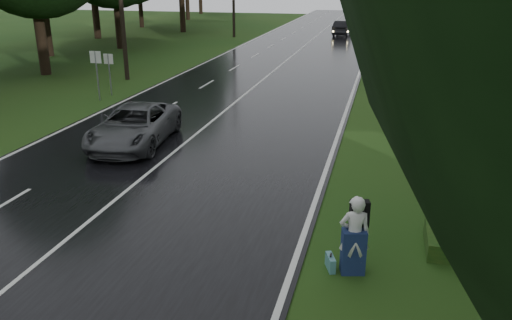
{
  "coord_description": "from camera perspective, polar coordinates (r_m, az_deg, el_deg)",
  "views": [
    {
      "loc": [
        7.49,
        -9.43,
        6.39
      ],
      "look_at": [
        3.93,
        4.73,
        1.1
      ],
      "focal_mm": 36.19,
      "sensor_mm": 36.0,
      "label": 1
    }
  ],
  "objects": [
    {
      "name": "tree_left_f",
      "position": [
        62.21,
        -8.04,
        13.83
      ],
      "size": [
        9.43,
        9.43,
        14.73
      ],
      "primitive_type": null,
      "color": "black",
      "rests_on": "ground"
    },
    {
      "name": "far_car",
      "position": [
        58.86,
        9.54,
        14.21
      ],
      "size": [
        1.85,
        4.72,
        1.53
      ],
      "primitive_type": "imported",
      "rotation": [
        0.0,
        0.0,
        3.09
      ],
      "color": "black",
      "rests_on": "road"
    },
    {
      "name": "hitchhiker",
      "position": [
        11.77,
        10.83,
        -8.41
      ],
      "size": [
        0.77,
        0.73,
        1.88
      ],
      "color": "silver",
      "rests_on": "ground"
    },
    {
      "name": "tree_right_e",
      "position": [
        42.93,
        21.74,
        9.97
      ],
      "size": [
        7.47,
        7.47,
        11.67
      ],
      "primitive_type": null,
      "color": "black",
      "rests_on": "ground"
    },
    {
      "name": "lane_center",
      "position": [
        31.02,
        -0.18,
        8.11
      ],
      "size": [
        0.12,
        140.0,
        0.01
      ],
      "primitive_type": "cube",
      "color": "silver",
      "rests_on": "road"
    },
    {
      "name": "utility_pole_far",
      "position": [
        56.72,
        -2.44,
        13.43
      ],
      "size": [
        1.8,
        0.28,
        10.46
      ],
      "primitive_type": null,
      "color": "black",
      "rests_on": "ground"
    },
    {
      "name": "ground",
      "position": [
        13.63,
        -21.69,
        -9.6
      ],
      "size": [
        160.0,
        160.0,
        0.0
      ],
      "primitive_type": "plane",
      "color": "#244313",
      "rests_on": "ground"
    },
    {
      "name": "tree_left_e",
      "position": [
        49.36,
        -14.77,
        11.84
      ],
      "size": [
        8.97,
        8.97,
        14.01
      ],
      "primitive_type": null,
      "color": "black",
      "rests_on": "ground"
    },
    {
      "name": "road_sign_a",
      "position": [
        29.0,
        -16.87,
        6.33
      ],
      "size": [
        0.63,
        0.1,
        2.61
      ],
      "primitive_type": null,
      "color": "white",
      "rests_on": "ground"
    },
    {
      "name": "grey_car",
      "position": [
        20.77,
        -13.29,
        3.74
      ],
      "size": [
        3.05,
        5.65,
        1.51
      ],
      "primitive_type": "imported",
      "rotation": [
        0.0,
        0.0,
        0.1
      ],
      "color": "#47494C",
      "rests_on": "road"
    },
    {
      "name": "suitcase",
      "position": [
        12.13,
        8.23,
        -11.16
      ],
      "size": [
        0.3,
        0.5,
        0.34
      ],
      "primitive_type": "cube",
      "rotation": [
        0.0,
        0.0,
        0.36
      ],
      "color": "teal",
      "rests_on": "ground"
    },
    {
      "name": "culvert",
      "position": [
        13.82,
        22.75,
        -9.34
      ],
      "size": [
        1.23,
        0.62,
        0.62
      ],
      "primitive_type": "cylinder",
      "rotation": [
        0.0,
        1.57,
        0.0
      ],
      "color": "slate",
      "rests_on": "ground"
    },
    {
      "name": "road",
      "position": [
        31.03,
        -0.18,
        8.07
      ],
      "size": [
        12.0,
        140.0,
        0.04
      ],
      "primitive_type": "cube",
      "color": "black",
      "rests_on": "ground"
    },
    {
      "name": "tree_left_d",
      "position": [
        37.91,
        -22.17,
        8.76
      ],
      "size": [
        9.19,
        9.19,
        14.35
      ],
      "primitive_type": null,
      "color": "black",
      "rests_on": "ground"
    },
    {
      "name": "tree_right_f",
      "position": [
        56.97,
        21.54,
        12.13
      ],
      "size": [
        9.74,
        9.74,
        15.22
      ],
      "primitive_type": null,
      "color": "black",
      "rests_on": "ground"
    },
    {
      "name": "utility_pole_mid",
      "position": [
        34.43,
        -14.02,
        8.63
      ],
      "size": [
        1.8,
        0.28,
        9.01
      ],
      "primitive_type": null,
      "color": "black",
      "rests_on": "ground"
    },
    {
      "name": "road_sign_b",
      "position": [
        30.06,
        -15.65,
        6.91
      ],
      "size": [
        0.55,
        0.1,
        2.29
      ],
      "primitive_type": null,
      "color": "white",
      "rests_on": "ground"
    }
  ]
}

